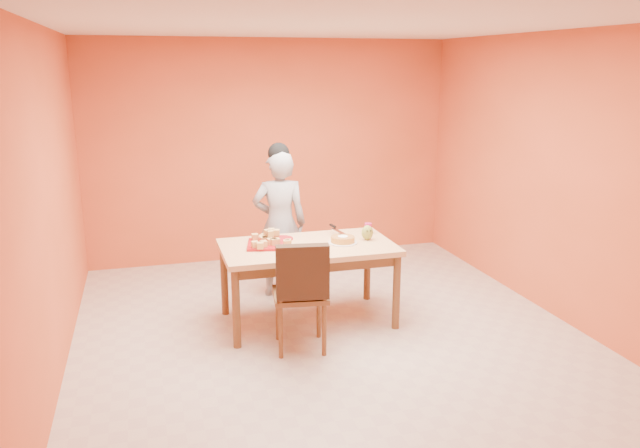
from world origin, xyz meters
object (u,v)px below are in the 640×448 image
object	(u,v)px
pastry_platter	(269,244)
egg_ornament	(367,233)
dining_chair	(301,293)
person	(280,224)
magenta_glass	(368,228)
checker_tin	(367,231)
dining_table	(308,254)
red_dinner_plate	(281,239)
sponge_cake	(343,239)

from	to	relation	value
pastry_platter	egg_ornament	xyz separation A→B (m)	(0.95, -0.07, 0.06)
dining_chair	egg_ornament	size ratio (longest dim) A/B	6.91
dining_chair	pastry_platter	size ratio (longest dim) A/B	2.56
person	magenta_glass	distance (m)	0.96
pastry_platter	checker_tin	world-z (taller)	checker_tin
dining_table	pastry_platter	size ratio (longest dim) A/B	4.15
pastry_platter	red_dinner_plate	xyz separation A→B (m)	(0.16, 0.17, -0.00)
person	pastry_platter	size ratio (longest dim) A/B	4.00
sponge_cake	checker_tin	distance (m)	0.46
pastry_platter	magenta_glass	size ratio (longest dim) A/B	3.73
sponge_cake	magenta_glass	bearing A→B (deg)	37.18
sponge_cake	dining_chair	bearing A→B (deg)	-135.97
pastry_platter	magenta_glass	xyz separation A→B (m)	(1.03, 0.15, 0.04)
magenta_glass	checker_tin	world-z (taller)	magenta_glass
sponge_cake	egg_ornament	size ratio (longest dim) A/B	1.57
sponge_cake	magenta_glass	distance (m)	0.44
person	red_dinner_plate	world-z (taller)	person
egg_ornament	sponge_cake	bearing A→B (deg)	-153.21
dining_table	magenta_glass	size ratio (longest dim) A/B	15.46
person	egg_ornament	bearing A→B (deg)	139.09
sponge_cake	egg_ornament	bearing A→B (deg)	9.47
checker_tin	red_dinner_plate	bearing A→B (deg)	-179.33
sponge_cake	egg_ornament	distance (m)	0.27
dining_chair	red_dinner_plate	world-z (taller)	dining_chair
egg_ornament	checker_tin	distance (m)	0.27
person	magenta_glass	size ratio (longest dim) A/B	14.91
red_dinner_plate	checker_tin	xyz separation A→B (m)	(0.88, 0.01, 0.01)
dining_table	red_dinner_plate	distance (m)	0.33
dining_table	dining_chair	bearing A→B (deg)	-110.57
pastry_platter	dining_table	bearing A→B (deg)	-12.18
dining_chair	pastry_platter	xyz separation A→B (m)	(-0.14, 0.64, 0.26)
person	pastry_platter	world-z (taller)	person
red_dinner_plate	sponge_cake	bearing A→B (deg)	-28.26
red_dinner_plate	egg_ornament	size ratio (longest dim) A/B	1.58
person	dining_table	bearing A→B (deg)	104.75
dining_chair	magenta_glass	xyz separation A→B (m)	(0.89, 0.79, 0.30)
checker_tin	sponge_cake	bearing A→B (deg)	-139.92
dining_table	checker_tin	size ratio (longest dim) A/B	17.80
dining_table	pastry_platter	world-z (taller)	pastry_platter
egg_ornament	magenta_glass	world-z (taller)	egg_ornament
red_dinner_plate	checker_tin	size ratio (longest dim) A/B	2.52
checker_tin	pastry_platter	bearing A→B (deg)	-170.15
red_dinner_plate	dining_chair	bearing A→B (deg)	-90.92
dining_chair	egg_ornament	distance (m)	1.03
dining_table	person	distance (m)	0.80
person	red_dinner_plate	size ratio (longest dim) A/B	6.82
sponge_cake	magenta_glass	world-z (taller)	magenta_glass
pastry_platter	egg_ornament	bearing A→B (deg)	-4.30
dining_chair	person	bearing A→B (deg)	93.46
dining_table	checker_tin	xyz separation A→B (m)	(0.68, 0.26, 0.11)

